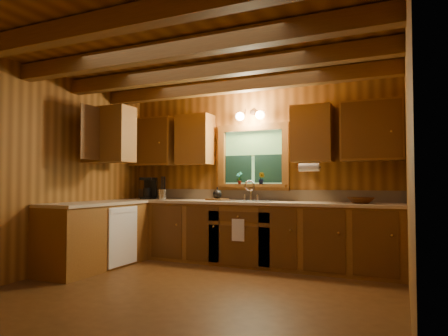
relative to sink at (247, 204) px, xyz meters
name	(u,v)px	position (x,y,z in m)	size (l,w,h in m)	color
room	(194,170)	(0.00, -1.60, 0.44)	(4.20, 4.20, 4.20)	#4F2F13
ceiling_beams	(194,61)	(0.00, -1.60, 1.63)	(4.20, 2.54, 0.18)	brown
base_cabinets	(206,235)	(-0.49, -0.32, -0.43)	(4.20, 2.22, 0.86)	brown
countertop	(207,203)	(-0.48, -0.31, 0.02)	(4.20, 2.24, 0.04)	tan
backsplash	(253,195)	(0.00, 0.28, 0.12)	(4.20, 0.02, 0.16)	tan
dishwasher_panel	(123,236)	(-1.47, -0.92, -0.43)	(0.02, 0.60, 0.80)	white
upper_cabinets	(206,137)	(-0.56, -0.18, 0.98)	(4.19, 1.77, 0.78)	brown
window	(253,159)	(0.00, 0.26, 0.67)	(1.12, 0.08, 1.00)	brown
window_sill	(252,186)	(0.00, 0.22, 0.26)	(1.06, 0.14, 0.04)	brown
wall_sconce	(250,115)	(0.00, 0.14, 1.31)	(0.45, 0.21, 0.17)	black
paper_towel_roll	(309,167)	(0.92, -0.07, 0.51)	(0.11, 0.11, 0.27)	white
dish_towel	(238,230)	(0.00, -0.34, -0.34)	(0.18, 0.01, 0.30)	white
sink	(247,204)	(0.00, 0.00, 0.00)	(0.82, 0.48, 0.43)	silver
coffee_maker	(149,188)	(-1.71, 0.03, 0.22)	(0.20, 0.25, 0.35)	black
utensil_crock	(163,194)	(-1.40, -0.06, 0.13)	(0.13, 0.13, 0.36)	silver
cutting_board	(217,199)	(-0.49, 0.03, 0.06)	(0.30, 0.21, 0.03)	#543112
teakettle	(217,194)	(-0.49, 0.03, 0.14)	(0.13, 0.13, 0.17)	black
wicker_basket	(361,200)	(1.56, -0.03, 0.08)	(0.33, 0.33, 0.08)	#48230C
potted_plant_left	(239,178)	(-0.20, 0.21, 0.38)	(0.10, 0.07, 0.19)	#543112
potted_plant_right	(261,178)	(0.16, 0.18, 0.37)	(0.10, 0.08, 0.18)	#543112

